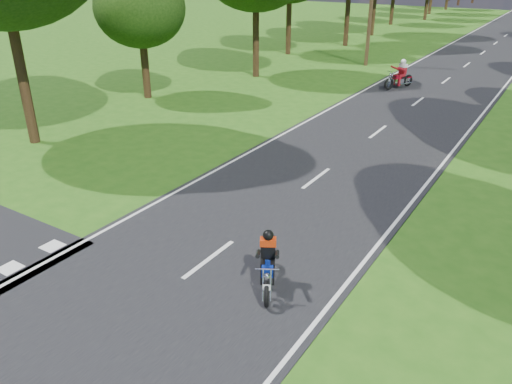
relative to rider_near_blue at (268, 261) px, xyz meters
The scene contains 6 objects.
ground 2.66m from the rider_near_blue, 135.13° to the right, with size 160.00×160.00×0.00m, color #265613.
main_road 48.23m from the rider_near_blue, 92.16° to the left, with size 7.00×140.00×0.02m, color black.
road_markings 46.36m from the rider_near_blue, 92.42° to the left, with size 7.40×140.00×0.01m.
telegraph_pole 27.54m from the rider_near_blue, 106.62° to the left, with size 1.20×0.26×8.00m.
rider_near_blue is the anchor object (origin of this frame).
rider_far_red 20.94m from the rider_near_blue, 100.13° to the left, with size 0.66×1.97×1.64m, color maroon, non-canonical shape.
Camera 1 is at (6.64, -6.24, 6.76)m, focal length 35.00 mm.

